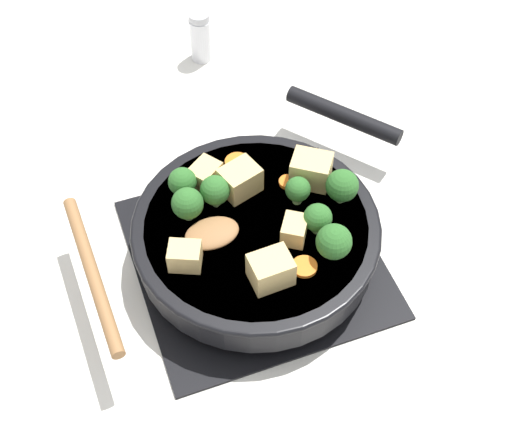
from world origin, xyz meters
TOP-DOWN VIEW (x-y plane):
  - ground_plane at (0.00, 0.00)m, footprint 2.40×2.40m
  - front_burner_grate at (0.00, 0.00)m, footprint 0.31×0.31m
  - skillet_pan at (0.00, -0.00)m, footprint 0.38×0.41m
  - wooden_spoon at (-0.01, 0.14)m, footprint 0.23×0.20m
  - tofu_cube_center_large at (0.09, 0.04)m, footprint 0.05×0.05m
  - tofu_cube_near_handle at (0.06, -0.00)m, footprint 0.05×0.06m
  - tofu_cube_east_chunk at (-0.03, -0.04)m, footprint 0.05×0.04m
  - tofu_cube_west_chunk at (0.04, -0.09)m, footprint 0.06×0.06m
  - tofu_cube_back_piece at (-0.03, 0.10)m, footprint 0.04×0.05m
  - tofu_cube_front_piece at (-0.08, 0.01)m, footprint 0.04×0.05m
  - broccoli_floret_near_spoon at (-0.00, -0.11)m, footprint 0.04×0.04m
  - broccoli_floret_center_top at (0.04, 0.07)m, footprint 0.04×0.04m
  - broccoli_floret_east_rim at (0.05, 0.04)m, footprint 0.04×0.04m
  - broccoli_floret_west_rim at (0.08, 0.07)m, footprint 0.04×0.04m
  - broccoli_floret_north_edge at (-0.03, -0.07)m, footprint 0.04×0.04m
  - broccoli_floret_south_cluster at (-0.08, -0.07)m, footprint 0.04×0.04m
  - broccoli_floret_mid_floret at (0.02, -0.06)m, footprint 0.03×0.03m
  - carrot_slice_orange_thin at (0.05, -0.06)m, footprint 0.02×0.02m
  - carrot_slice_near_center at (0.10, 0.06)m, footprint 0.03×0.03m
  - carrot_slice_edge_slice at (-0.08, -0.03)m, footprint 0.03×0.03m
  - carrot_slice_under_broccoli at (0.10, -0.01)m, footprint 0.03×0.03m
  - salt_shaker at (0.42, -0.06)m, footprint 0.04×0.04m

SIDE VIEW (x-z plane):
  - ground_plane at x=0.00m, z-range 0.00..0.00m
  - front_burner_grate at x=0.00m, z-range 0.00..0.03m
  - salt_shaker at x=0.42m, z-range 0.00..0.09m
  - skillet_pan at x=0.00m, z-range 0.03..0.08m
  - carrot_slice_orange_thin at x=0.05m, z-range 0.08..0.08m
  - carrot_slice_near_center at x=0.10m, z-range 0.08..0.08m
  - carrot_slice_edge_slice at x=-0.08m, z-range 0.08..0.08m
  - carrot_slice_under_broccoli at x=0.10m, z-range 0.08..0.08m
  - wooden_spoon at x=-0.01m, z-range 0.07..0.09m
  - tofu_cube_east_chunk at x=-0.03m, z-range 0.08..0.10m
  - tofu_cube_back_piece at x=-0.03m, z-range 0.08..0.11m
  - tofu_cube_center_large at x=0.09m, z-range 0.08..0.11m
  - tofu_cube_near_handle at x=0.06m, z-range 0.08..0.11m
  - tofu_cube_front_piece at x=-0.08m, z-range 0.08..0.11m
  - tofu_cube_west_chunk at x=0.04m, z-range 0.08..0.11m
  - broccoli_floret_mid_floret at x=0.02m, z-range 0.08..0.12m
  - broccoli_floret_north_edge at x=-0.03m, z-range 0.08..0.12m
  - broccoli_floret_west_rim at x=0.08m, z-range 0.08..0.12m
  - broccoli_floret_east_rim at x=0.05m, z-range 0.08..0.12m
  - broccoli_floret_center_top at x=0.04m, z-range 0.08..0.12m
  - broccoli_floret_near_spoon at x=0.00m, z-range 0.08..0.13m
  - broccoli_floret_south_cluster at x=-0.08m, z-range 0.08..0.13m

